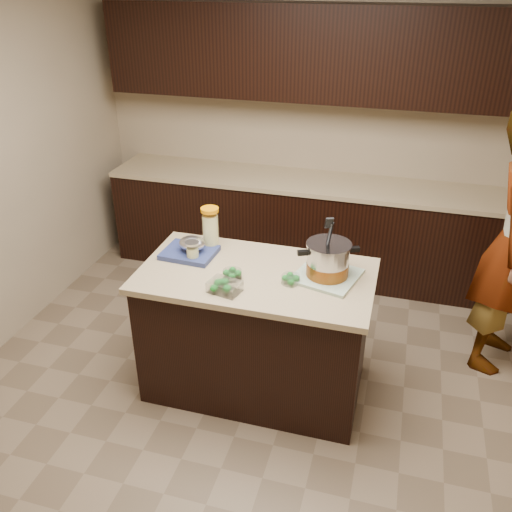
{
  "coord_description": "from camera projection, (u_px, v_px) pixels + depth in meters",
  "views": [
    {
      "loc": [
        0.79,
        -2.8,
        2.59
      ],
      "look_at": [
        0.0,
        0.0,
        1.02
      ],
      "focal_mm": 38.0,
      "sensor_mm": 36.0,
      "label": 1
    }
  ],
  "objects": [
    {
      "name": "stock_pot",
      "position": [
        328.0,
        262.0,
        3.26
      ],
      "size": [
        0.36,
        0.36,
        0.38
      ],
      "rotation": [
        0.0,
        0.0,
        0.42
      ],
      "color": "#B7B7BC",
      "rests_on": "dish_towel"
    },
    {
      "name": "dish_towel",
      "position": [
        327.0,
        276.0,
        3.31
      ],
      "size": [
        0.44,
        0.44,
        0.02
      ],
      "primitive_type": "cube",
      "rotation": [
        0.0,
        0.0,
        -0.25
      ],
      "color": "#58835E",
      "rests_on": "island"
    },
    {
      "name": "broccoli_tub_right",
      "position": [
        291.0,
        280.0,
        3.24
      ],
      "size": [
        0.11,
        0.11,
        0.05
      ],
      "rotation": [
        0.0,
        0.0,
        0.0
      ],
      "color": "silver",
      "rests_on": "island"
    },
    {
      "name": "mason_jar",
      "position": [
        193.0,
        252.0,
        3.47
      ],
      "size": [
        0.12,
        0.12,
        0.15
      ],
      "rotation": [
        0.0,
        0.0,
        0.4
      ],
      "color": "#D2CF80",
      "rests_on": "island"
    },
    {
      "name": "back_cabinets",
      "position": [
        309.0,
        174.0,
        4.81
      ],
      "size": [
        3.6,
        0.63,
        2.33
      ],
      "color": "black",
      "rests_on": "ground"
    },
    {
      "name": "lemonade_pitcher",
      "position": [
        211.0,
        230.0,
        3.6
      ],
      "size": [
        0.15,
        0.15,
        0.29
      ],
      "rotation": [
        0.0,
        0.0,
        0.38
      ],
      "color": "#D2CF80",
      "rests_on": "island"
    },
    {
      "name": "blue_tray",
      "position": [
        191.0,
        249.0,
        3.55
      ],
      "size": [
        0.35,
        0.29,
        0.13
      ],
      "rotation": [
        0.0,
        0.0,
        -0.05
      ],
      "color": "navy",
      "rests_on": "island"
    },
    {
      "name": "room_shell",
      "position": [
        256.0,
        145.0,
        2.97
      ],
      "size": [
        4.04,
        4.04,
        2.72
      ],
      "color": "tan",
      "rests_on": "ground"
    },
    {
      "name": "ground_plane",
      "position": [
        256.0,
        384.0,
        3.79
      ],
      "size": [
        4.0,
        4.0,
        0.0
      ],
      "primitive_type": "plane",
      "color": "brown",
      "rests_on": "ground"
    },
    {
      "name": "island",
      "position": [
        256.0,
        331.0,
        3.58
      ],
      "size": [
        1.46,
        0.81,
        0.9
      ],
      "color": "black",
      "rests_on": "ground"
    },
    {
      "name": "broccoli_tub_rect",
      "position": [
        225.0,
        287.0,
        3.16
      ],
      "size": [
        0.21,
        0.17,
        0.07
      ],
      "rotation": [
        0.0,
        0.0,
        -0.22
      ],
      "color": "silver",
      "rests_on": "island"
    },
    {
      "name": "broccoli_tub_left",
      "position": [
        232.0,
        275.0,
        3.29
      ],
      "size": [
        0.12,
        0.12,
        0.06
      ],
      "rotation": [
        0.0,
        0.0,
        -0.04
      ],
      "color": "silver",
      "rests_on": "island"
    }
  ]
}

